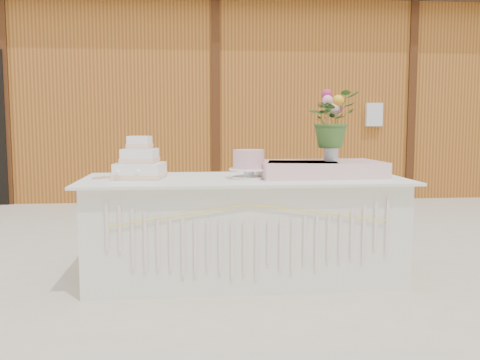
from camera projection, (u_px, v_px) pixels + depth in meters
name	position (u px, v px, depth m)	size (l,w,h in m)	color
ground	(244.00, 277.00, 4.09)	(80.00, 80.00, 0.00)	beige
barn	(210.00, 95.00, 9.84)	(12.60, 4.60, 3.30)	#AB6723
cake_table	(244.00, 228.00, 4.05)	(2.40, 1.00, 0.77)	white
wedding_cake	(140.00, 164.00, 3.96)	(0.39, 0.39, 0.31)	white
pink_cake_stand	(249.00, 162.00, 3.94)	(0.29, 0.29, 0.21)	white
satin_runner	(319.00, 169.00, 4.09)	(0.93, 0.54, 0.12)	beige
flower_vase	(331.00, 151.00, 4.09)	(0.11, 0.11, 0.15)	silver
bouquet	(332.00, 113.00, 4.05)	(0.39, 0.34, 0.43)	#395F26
loose_flowers	(108.00, 177.00, 3.98)	(0.16, 0.38, 0.02)	#CE7E98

